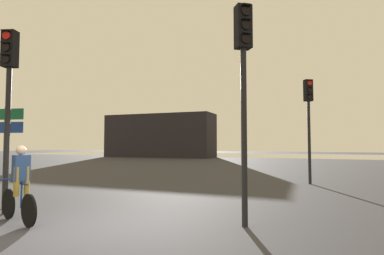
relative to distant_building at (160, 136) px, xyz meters
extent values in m
plane|color=#333338|center=(12.90, -28.89, -2.63)|extent=(120.00, 120.00, 0.00)
cube|color=gray|center=(12.90, 10.00, -2.62)|extent=(80.00, 16.00, 0.01)
cube|color=black|center=(0.00, 0.00, 0.00)|extent=(13.61, 4.00, 5.25)
cylinder|color=black|center=(17.11, -20.00, -0.91)|extent=(0.12, 0.12, 3.42)
cube|color=black|center=(17.11, -20.00, 1.25)|extent=(0.40, 0.37, 0.90)
cylinder|color=red|center=(17.18, -20.12, 1.54)|extent=(0.18, 0.12, 0.19)
cube|color=black|center=(17.19, -20.14, 1.65)|extent=(0.22, 0.20, 0.02)
cylinder|color=black|center=(17.18, -20.12, 1.25)|extent=(0.18, 0.12, 0.19)
cube|color=black|center=(17.19, -20.14, 1.36)|extent=(0.22, 0.20, 0.02)
cylinder|color=black|center=(17.18, -20.12, 0.96)|extent=(0.18, 0.12, 0.19)
cube|color=black|center=(17.19, -20.14, 1.07)|extent=(0.22, 0.20, 0.02)
cylinder|color=black|center=(15.81, -27.25, -0.82)|extent=(0.12, 0.12, 3.62)
cube|color=black|center=(15.81, -27.25, 1.44)|extent=(0.40, 0.38, 0.90)
cylinder|color=black|center=(15.89, -27.36, 1.73)|extent=(0.17, 0.14, 0.19)
cube|color=black|center=(15.90, -27.37, 1.84)|extent=(0.22, 0.21, 0.02)
cylinder|color=black|center=(15.89, -27.36, 1.44)|extent=(0.17, 0.14, 0.19)
cube|color=black|center=(15.90, -27.37, 1.55)|extent=(0.22, 0.21, 0.02)
cylinder|color=black|center=(15.89, -27.36, 1.15)|extent=(0.17, 0.14, 0.19)
cube|color=black|center=(15.90, -27.37, 1.26)|extent=(0.22, 0.21, 0.02)
cylinder|color=black|center=(10.27, -28.17, -0.87)|extent=(0.12, 0.12, 3.51)
cube|color=black|center=(10.27, -28.17, 1.34)|extent=(0.37, 0.31, 0.90)
cylinder|color=red|center=(10.31, -28.30, 1.63)|extent=(0.19, 0.08, 0.19)
cube|color=black|center=(10.31, -28.32, 1.74)|extent=(0.21, 0.16, 0.02)
cylinder|color=black|center=(10.31, -28.30, 1.34)|extent=(0.19, 0.08, 0.19)
cube|color=black|center=(10.31, -28.32, 1.45)|extent=(0.21, 0.16, 0.02)
cylinder|color=black|center=(10.31, -28.30, 1.05)|extent=(0.19, 0.08, 0.19)
cube|color=black|center=(10.31, -28.32, 1.16)|extent=(0.21, 0.16, 0.02)
cylinder|color=slate|center=(9.75, -27.81, -1.33)|extent=(0.08, 0.08, 2.60)
cube|color=#116038|center=(9.76, -27.87, -0.22)|extent=(1.09, 0.22, 0.28)
cube|color=navy|center=(9.76, -27.87, -0.56)|extent=(1.09, 0.22, 0.28)
cylinder|color=black|center=(10.81, -28.50, -2.30)|extent=(0.64, 0.25, 0.66)
cylinder|color=black|center=(11.81, -28.83, -2.30)|extent=(0.64, 0.25, 0.66)
cylinder|color=navy|center=(11.31, -28.66, -1.80)|extent=(0.81, 0.30, 0.04)
cylinder|color=navy|center=(11.45, -28.71, -2.02)|extent=(0.04, 0.04, 0.55)
cylinder|color=navy|center=(10.86, -28.51, -1.75)|extent=(0.17, 0.45, 0.03)
cylinder|color=olive|center=(11.48, -28.62, -1.75)|extent=(0.11, 0.11, 0.60)
cylinder|color=olive|center=(11.42, -28.81, -1.75)|extent=(0.11, 0.11, 0.60)
cube|color=navy|center=(11.41, -28.70, -1.48)|extent=(0.28, 0.35, 0.54)
sphere|color=beige|center=(11.38, -28.69, -1.11)|extent=(0.20, 0.20, 0.20)
camera|label=1|loc=(16.98, -33.29, -0.97)|focal=28.00mm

